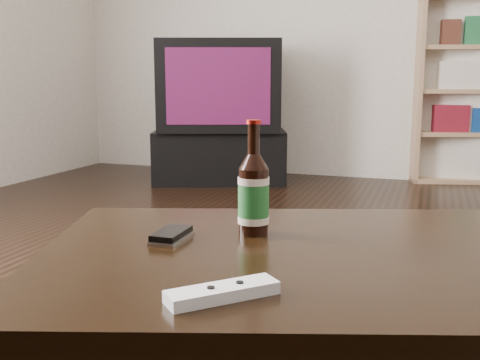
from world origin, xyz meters
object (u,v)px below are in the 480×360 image
(tv_stand, at_px, (220,156))
(coffee_table, at_px, (358,282))
(bookshelf, at_px, (461,87))
(phone, at_px, (171,235))
(tv, at_px, (219,86))
(beer_bottle, at_px, (254,194))
(remote, at_px, (223,292))

(tv_stand, xyz_separation_m, coffee_table, (1.43, -2.96, 0.20))
(bookshelf, relative_size, coffee_table, 1.01)
(bookshelf, xyz_separation_m, phone, (-0.67, -3.67, -0.26))
(tv_stand, xyz_separation_m, tv, (0.00, -0.00, 0.53))
(tv_stand, height_order, bookshelf, bookshelf)
(coffee_table, bearing_deg, beer_bottle, 166.83)
(tv, xyz_separation_m, bookshelf, (1.73, 0.68, -0.01))
(coffee_table, bearing_deg, tv_stand, 115.88)
(beer_bottle, bearing_deg, tv_stand, 112.55)
(tv_stand, relative_size, beer_bottle, 4.13)
(coffee_table, xyz_separation_m, phone, (-0.37, -0.04, 0.07))
(tv, xyz_separation_m, coffee_table, (1.43, -2.96, -0.34))
(remote, bearing_deg, tv, 155.37)
(remote, bearing_deg, phone, 173.17)
(tv, bearing_deg, remote, -88.05)
(coffee_table, distance_m, beer_bottle, 0.28)
(remote, bearing_deg, tv_stand, 155.36)
(tv_stand, relative_size, tv, 0.96)
(coffee_table, height_order, phone, phone)
(bookshelf, bearing_deg, tv, -173.42)
(beer_bottle, bearing_deg, bookshelf, 81.68)
(tv, distance_m, beer_bottle, 3.15)
(tv_stand, height_order, coffee_table, coffee_table)
(bookshelf, relative_size, remote, 8.86)
(tv_stand, relative_size, remote, 6.33)
(tv_stand, xyz_separation_m, beer_bottle, (1.21, -2.90, 0.34))
(tv_stand, height_order, beer_bottle, beer_bottle)
(tv, relative_size, beer_bottle, 4.29)
(bookshelf, bearing_deg, phone, -115.11)
(tv, bearing_deg, bookshelf, 2.01)
(coffee_table, height_order, remote, remote)
(beer_bottle, distance_m, phone, 0.19)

